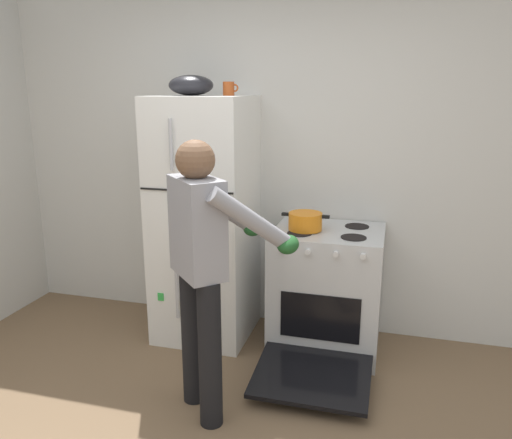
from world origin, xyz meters
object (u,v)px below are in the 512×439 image
Objects in this scene: stove_range at (326,292)px; person_cook at (205,256)px; mixing_bowl at (191,85)px; refrigerator at (205,220)px; red_pot at (305,221)px; coffee_mug at (229,89)px.

person_cook is at bearing -121.20° from stove_range.
mixing_bowl reaches higher than stove_range.
red_pot is at bearing -3.73° from refrigerator.
coffee_mug is (-0.74, 0.07, 1.41)m from stove_range.
stove_range is 3.87× the size of mixing_bowl.
person_cook is 4.79× the size of red_pot.
refrigerator is 1.13× the size of person_cook.
person_cook is (-0.56, -0.92, 0.52)m from stove_range.
mixing_bowl is (-0.84, 0.05, 0.91)m from red_pot.
coffee_mug is (-0.18, 0.99, 0.89)m from person_cook.
coffee_mug is 0.27m from mixing_bowl.
person_cook is 1.38m from mixing_bowl.
red_pot is 2.98× the size of coffee_mug.
coffee_mug reaches higher than stove_range.
mixing_bowl is at bearing -169.22° from coffee_mug.
person_cook is 0.98m from red_pot.
mixing_bowl is at bearing 179.78° from refrigerator.
refrigerator is 1.03m from stove_range.
mixing_bowl is at bearing 176.60° from red_pot.
coffee_mug is at bearing 100.20° from person_cook.
stove_range is 10.80× the size of coffee_mug.
coffee_mug is at bearing 10.78° from mixing_bowl.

